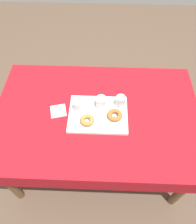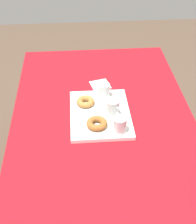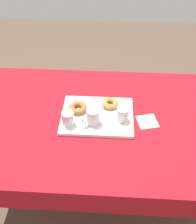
# 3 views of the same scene
# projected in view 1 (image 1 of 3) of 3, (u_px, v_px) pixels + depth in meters

# --- Properties ---
(ground_plane) EXTENTS (6.00, 6.00, 0.00)m
(ground_plane) POSITION_uv_depth(u_px,v_px,m) (97.00, 156.00, 2.22)
(ground_plane) COLOR brown
(dining_table) EXTENTS (1.54, 1.02, 0.74)m
(dining_table) POSITION_uv_depth(u_px,v_px,m) (97.00, 120.00, 1.70)
(dining_table) COLOR #A8141E
(dining_table) RESTS_ON ground
(serving_tray) EXTENTS (0.43, 0.33, 0.02)m
(serving_tray) POSITION_uv_depth(u_px,v_px,m) (98.00, 114.00, 1.61)
(serving_tray) COLOR white
(serving_tray) RESTS_ON dining_table
(tea_mug_left) EXTENTS (0.10, 0.09, 0.10)m
(tea_mug_left) POSITION_uv_depth(u_px,v_px,m) (101.00, 103.00, 1.60)
(tea_mug_left) COLOR silver
(tea_mug_left) RESTS_ON serving_tray
(water_glass_near) EXTENTS (0.07, 0.07, 0.09)m
(water_glass_near) POSITION_uv_depth(u_px,v_px,m) (78.00, 106.00, 1.59)
(water_glass_near) COLOR silver
(water_glass_near) RESTS_ON serving_tray
(water_glass_far) EXTENTS (0.07, 0.07, 0.09)m
(water_glass_far) POSITION_uv_depth(u_px,v_px,m) (120.00, 101.00, 1.62)
(water_glass_far) COLOR silver
(water_glass_far) RESTS_ON serving_tray
(donut_plate_left) EXTENTS (0.12, 0.12, 0.01)m
(donut_plate_left) POSITION_uv_depth(u_px,v_px,m) (87.00, 122.00, 1.55)
(donut_plate_left) COLOR silver
(donut_plate_left) RESTS_ON serving_tray
(sugar_donut_left) EXTENTS (0.10, 0.10, 0.03)m
(sugar_donut_left) POSITION_uv_depth(u_px,v_px,m) (87.00, 120.00, 1.54)
(sugar_donut_left) COLOR #BC7F3D
(sugar_donut_left) RESTS_ON donut_plate_left
(donut_plate_right) EXTENTS (0.12, 0.12, 0.01)m
(donut_plate_right) POSITION_uv_depth(u_px,v_px,m) (114.00, 117.00, 1.58)
(donut_plate_right) COLOR silver
(donut_plate_right) RESTS_ON serving_tray
(sugar_donut_right) EXTENTS (0.11, 0.11, 0.03)m
(sugar_donut_right) POSITION_uv_depth(u_px,v_px,m) (115.00, 115.00, 1.56)
(sugar_donut_right) COLOR #A3662D
(sugar_donut_right) RESTS_ON donut_plate_right
(paper_napkin) EXTENTS (0.14, 0.14, 0.01)m
(paper_napkin) POSITION_uv_depth(u_px,v_px,m) (58.00, 111.00, 1.64)
(paper_napkin) COLOR white
(paper_napkin) RESTS_ON dining_table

